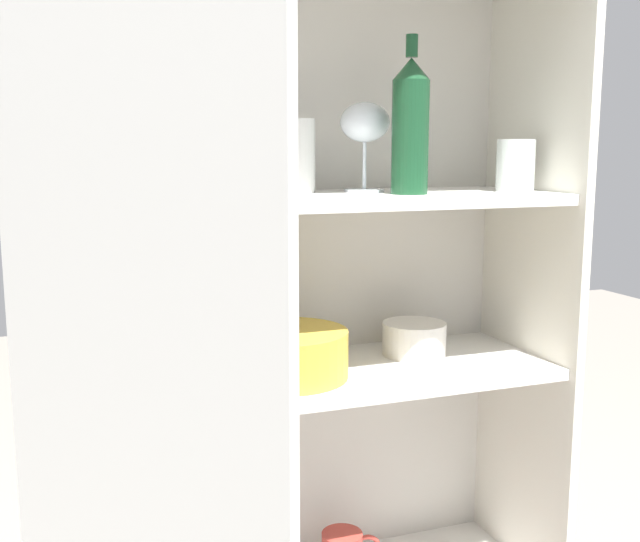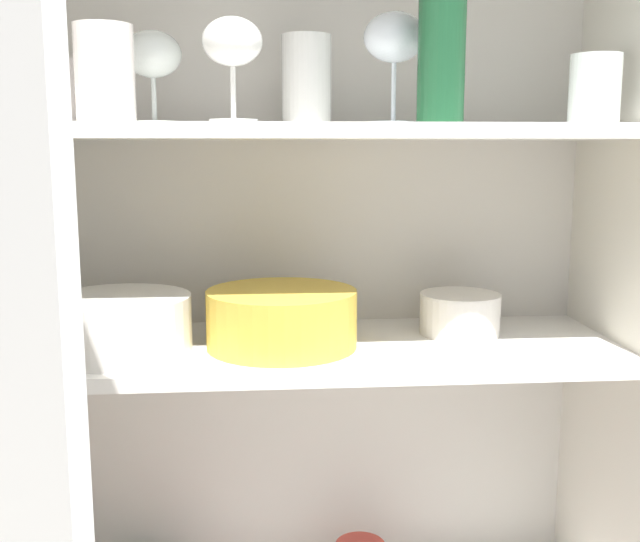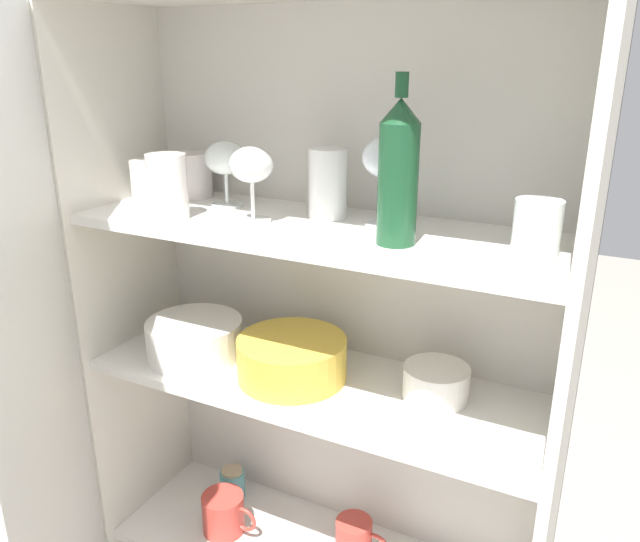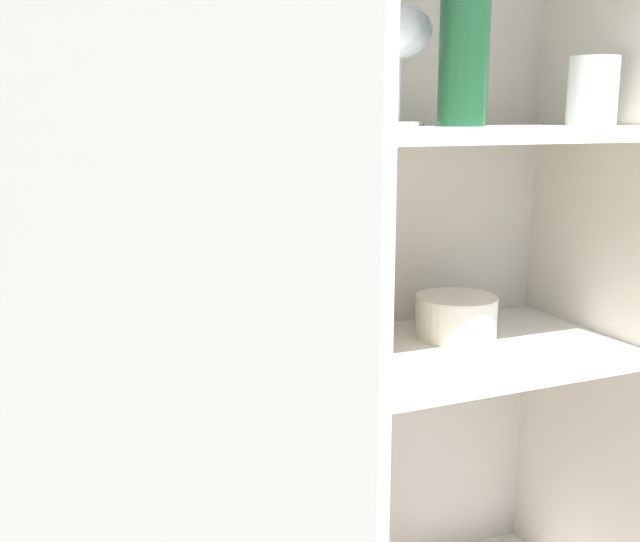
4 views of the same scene
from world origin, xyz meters
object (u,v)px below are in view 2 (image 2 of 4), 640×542
wine_bottle (442,35)px  mixing_bowl_large (282,316)px  plate_stack_white (119,325)px  serving_bowl_small (460,312)px

wine_bottle → mixing_bowl_large: 0.45m
wine_bottle → plate_stack_white: 0.59m
mixing_bowl_large → serving_bowl_small: (0.28, 0.05, -0.01)m
serving_bowl_small → mixing_bowl_large: bearing=-168.9°
wine_bottle → serving_bowl_small: (0.06, 0.09, -0.40)m
wine_bottle → serving_bowl_small: wine_bottle is taller
plate_stack_white → mixing_bowl_large: bearing=3.2°
serving_bowl_small → wine_bottle: bearing=-125.1°
wine_bottle → plate_stack_white: wine_bottle is taller
mixing_bowl_large → serving_bowl_small: 0.28m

